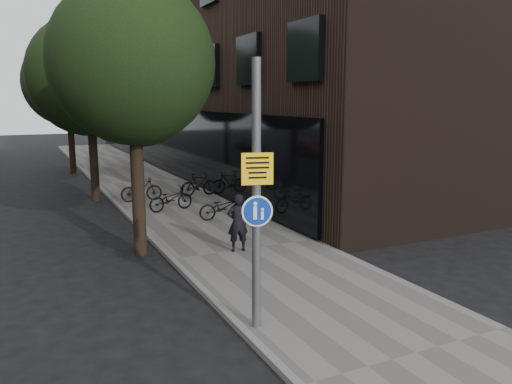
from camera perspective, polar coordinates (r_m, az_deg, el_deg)
ground at (r=11.55m, az=5.19°, el=-11.50°), size 120.00×120.00×0.00m
sidewalk at (r=20.47m, az=-8.68°, el=-1.62°), size 4.50×60.00×0.12m
curb_edge at (r=19.95m, az=-14.87°, el=-2.16°), size 0.15×60.00×0.13m
building_right_dark_brick at (r=34.50m, az=-1.51°, el=18.30°), size 12.00×40.00×18.00m
street_tree_near at (r=14.15m, az=-13.73°, el=13.41°), size 4.40×4.40×7.50m
street_tree_mid at (r=22.52m, az=-18.41°, el=12.00°), size 5.00×5.00×7.80m
street_tree_far at (r=31.46m, az=-20.61°, el=11.30°), size 5.00×5.00×7.80m
signpost at (r=8.94m, az=0.04°, el=-0.57°), size 0.56×0.18×4.92m
pedestrian at (r=13.95m, az=-2.12°, el=-3.52°), size 0.65×0.48×1.64m
parked_bike_facade_near at (r=17.71m, az=-3.78°, el=-1.73°), size 1.79×0.83×0.91m
parked_bike_facade_far at (r=22.21m, az=-6.55°, el=0.87°), size 1.71×0.55×1.02m
parked_bike_curb_near at (r=19.38m, az=-9.71°, el=-0.74°), size 1.87×0.94×0.94m
parked_bike_curb_far at (r=21.38m, az=-12.96°, el=0.31°), size 1.74×0.57×1.03m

